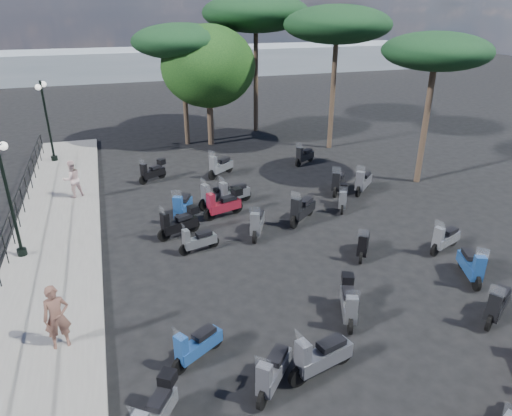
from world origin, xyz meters
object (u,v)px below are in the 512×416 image
object	(u,v)px
lamp_post_2	(46,116)
scooter_2	(156,414)
scooter_10	(257,223)
scooter_25	(497,305)
scooter_20	(480,265)
broadleaf_tree	(208,67)
scooter_28	(343,199)
scooter_14	(321,357)
pine_1	(337,25)
lamp_post_1	(8,194)
scooter_29	(363,182)
scooter_15	(302,210)
scooter_26	(471,266)
scooter_23	(304,156)
scooter_17	(224,204)
pine_3	(436,52)
scooter_30	(216,196)
scooter_9	(179,223)
pine_2	(181,41)
woman	(57,317)
scooter_3	(198,241)
scooter_7	(273,372)
scooter_8	(349,302)
scooter_27	(445,239)
scooter_11	(220,166)
pine_0	(256,13)
scooter_16	(233,194)
pedestrian_far	(72,179)
scooter_22	(338,182)
scooter_4	(182,207)
scooter_5	(153,172)
scooter_1	(197,346)

from	to	relation	value
lamp_post_2	scooter_2	size ratio (longest dim) A/B	2.93
scooter_10	scooter_25	bearing A→B (deg)	150.76
scooter_20	broadleaf_tree	world-z (taller)	broadleaf_tree
scooter_25	scooter_28	size ratio (longest dim) A/B	1.10
scooter_14	pine_1	xyz separation A→B (m)	(8.35, 16.18, 6.19)
lamp_post_1	scooter_25	world-z (taller)	lamp_post_1
scooter_29	scooter_15	bearing A→B (deg)	74.32
scooter_15	scooter_26	bearing A→B (deg)	171.29
scooter_20	scooter_23	world-z (taller)	scooter_23
scooter_17	pine_3	distance (m)	11.08
scooter_20	scooter_30	xyz separation A→B (m)	(-6.38, 7.77, 0.04)
scooter_9	pine_2	xyz separation A→B (m)	(2.47, 11.79, 5.30)
woman	scooter_23	world-z (taller)	woman
scooter_9	scooter_28	xyz separation A→B (m)	(6.74, 0.32, -0.06)
scooter_3	scooter_17	world-z (taller)	scooter_17
scooter_30	scooter_3	bearing A→B (deg)	136.02
scooter_17	scooter_7	bearing A→B (deg)	155.29
broadleaf_tree	scooter_30	bearing A→B (deg)	-101.99
lamp_post_2	woman	distance (m)	15.56
scooter_25	scooter_8	bearing A→B (deg)	38.84
woman	scooter_10	world-z (taller)	woman
scooter_14	scooter_27	xyz separation A→B (m)	(6.47, 3.85, -0.05)
scooter_7	scooter_25	bearing A→B (deg)	-134.47
scooter_27	scooter_11	bearing A→B (deg)	8.72
scooter_10	scooter_17	size ratio (longest dim) A/B	0.95
lamp_post_1	scooter_7	xyz separation A→B (m)	(5.89, -7.80, -1.86)
scooter_8	pine_0	xyz separation A→B (m)	(3.91, 19.65, 6.69)
scooter_27	scooter_16	bearing A→B (deg)	22.70
scooter_29	pine_0	xyz separation A→B (m)	(-1.07, 11.89, 6.69)
scooter_28	scooter_23	bearing A→B (deg)	-68.75
scooter_15	scooter_17	bearing A→B (deg)	22.58
pedestrian_far	scooter_17	distance (m)	6.73
scooter_22	scooter_27	distance (m)	5.94
woman	pedestrian_far	xyz separation A→B (m)	(0.01, 9.82, -0.02)
scooter_22	scooter_3	bearing A→B (deg)	64.18
broadleaf_tree	scooter_9	bearing A→B (deg)	-108.65
lamp_post_1	scooter_20	bearing A→B (deg)	-11.11
scooter_7	lamp_post_1	bearing A→B (deg)	-10.96
scooter_15	pine_1	distance (m)	12.05
scooter_8	scooter_28	world-z (taller)	scooter_8
lamp_post_2	scooter_27	bearing A→B (deg)	-37.43
scooter_28	scooter_11	bearing A→B (deg)	-25.19
scooter_7	scooter_4	bearing A→B (deg)	-45.87
scooter_4	scooter_5	size ratio (longest dim) A/B	1.24
scooter_29	pine_3	xyz separation A→B (m)	(3.18, 0.41, 5.34)
scooter_27	scooter_1	bearing A→B (deg)	85.10
scooter_30	broadleaf_tree	distance (m)	10.14
scooter_2	scooter_7	world-z (taller)	scooter_7
scooter_15	scooter_22	bearing A→B (deg)	-90.27
scooter_3	scooter_4	xyz separation A→B (m)	(-0.05, 2.71, 0.10)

